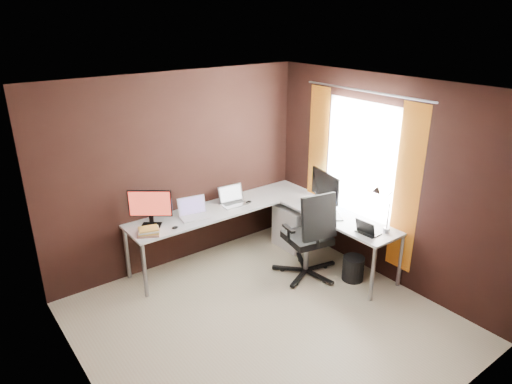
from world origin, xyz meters
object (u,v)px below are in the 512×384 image
laptop_silver (233,200)px  book_stack (149,231)px  drawer_pedestal (294,226)px  laptop_black_small (367,230)px  wastebasket (353,268)px  desk_lamp (381,204)px  office_chair (308,251)px  laptop_black_big (326,211)px  laptop_white (194,213)px  monitor_right (325,187)px  monitor_left (150,206)px

laptop_silver → book_stack: laptop_silver is taller
drawer_pedestal → laptop_silver: size_ratio=1.57×
laptop_black_small → wastebasket: laptop_black_small is taller
desk_lamp → office_chair: 1.11m
laptop_black_big → book_stack: laptop_black_big is taller
laptop_black_small → wastebasket: bearing=-15.4°
laptop_white → laptop_black_small: size_ratio=1.49×
monitor_right → laptop_black_small: bearing=-179.9°
laptop_black_big → desk_lamp: desk_lamp is taller
drawer_pedestal → monitor_left: size_ratio=1.32×
laptop_white → laptop_black_big: laptop_black_big is taller
laptop_white → office_chair: 1.53m
laptop_black_big → office_chair: bearing=127.8°
drawer_pedestal → laptop_white: bearing=167.0°
laptop_black_small → desk_lamp: 0.35m
laptop_black_big → desk_lamp: size_ratio=0.86×
monitor_right → monitor_left: bearing=78.7°
laptop_black_small → monitor_right: bearing=-14.2°
drawer_pedestal → laptop_silver: (-0.79, 0.38, 0.48)m
laptop_silver → wastebasket: bearing=-57.8°
laptop_white → laptop_black_small: laptop_white is taller
desk_lamp → laptop_white: bearing=137.0°
monitor_left → book_stack: monitor_left is taller
monitor_left → laptop_black_big: monitor_left is taller
drawer_pedestal → wastebasket: size_ratio=1.93×
monitor_right → book_stack: (-2.22, 0.65, -0.24)m
monitor_right → laptop_black_big: bearing=149.4°
monitor_right → desk_lamp: bearing=-170.5°
monitor_left → book_stack: (-0.14, -0.21, -0.22)m
wastebasket → laptop_white: bearing=134.1°
book_stack → wastebasket: book_stack is taller
drawer_pedestal → laptop_silver: 1.00m
drawer_pedestal → desk_lamp: bearing=-86.3°
drawer_pedestal → laptop_white: (-1.43, 0.33, 0.48)m
laptop_white → wastebasket: (1.41, -1.46, -0.63)m
monitor_left → office_chair: (1.57, -1.12, -0.64)m
office_chair → laptop_white: bearing=146.4°
wastebasket → monitor_right: bearing=79.2°
drawer_pedestal → wastebasket: bearing=-90.7°
laptop_black_small → desk_lamp: (0.14, -0.05, 0.31)m
monitor_left → office_chair: monitor_left is taller
monitor_left → laptop_black_small: 2.58m
laptop_white → laptop_silver: 0.64m
laptop_silver → wastebasket: size_ratio=1.23×
wastebasket → laptop_silver: bearing=117.4°
laptop_silver → book_stack: 1.32m
book_stack → desk_lamp: size_ratio=0.56×
drawer_pedestal → laptop_silver: laptop_silver is taller
monitor_right → book_stack: monitor_right is taller
laptop_silver → laptop_black_big: laptop_black_big is taller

